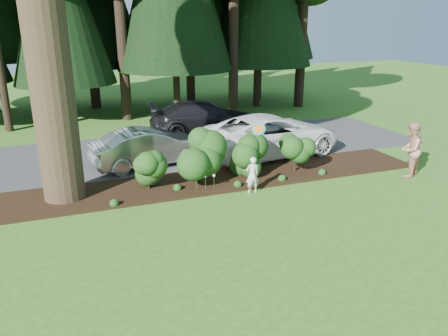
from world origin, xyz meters
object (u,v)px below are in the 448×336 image
at_px(car_white_suv, 270,135).
at_px(car_dark_suv, 205,117).
at_px(child, 252,175).
at_px(car_silver_wagon, 149,147).
at_px(frisbee, 259,130).
at_px(adult, 410,150).

height_order(car_white_suv, car_dark_suv, car_white_suv).
distance_m(car_dark_suv, child, 8.01).
bearing_deg(car_dark_suv, car_white_suv, -156.97).
relative_size(car_silver_wagon, car_dark_suv, 0.81).
height_order(car_silver_wagon, frisbee, frisbee).
bearing_deg(frisbee, adult, -9.05).
xyz_separation_m(adult, frisbee, (-5.51, 0.88, 1.00)).
relative_size(adult, frisbee, 3.90).
xyz_separation_m(car_silver_wagon, car_white_suv, (4.97, -0.30, 0.12)).
bearing_deg(car_silver_wagon, frisbee, -149.92).
bearing_deg(car_dark_suv, child, 178.22).
height_order(car_silver_wagon, adult, adult).
bearing_deg(car_white_suv, frisbee, 138.97).
distance_m(car_dark_suv, adult, 9.74).
xyz_separation_m(car_silver_wagon, adult, (8.45, -4.36, 0.24)).
bearing_deg(car_white_suv, car_dark_suv, 9.17).
distance_m(car_white_suv, frisbee, 3.93).
height_order(car_dark_suv, adult, adult).
xyz_separation_m(car_silver_wagon, car_dark_suv, (3.58, 4.08, 0.07)).
distance_m(car_silver_wagon, frisbee, 4.72).
bearing_deg(car_silver_wagon, child, -156.45).
bearing_deg(adult, child, -34.88).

